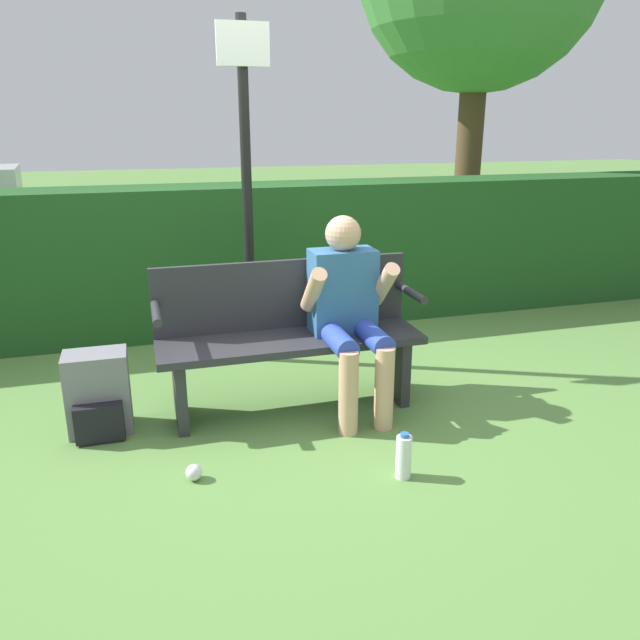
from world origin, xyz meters
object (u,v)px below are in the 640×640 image
water_bottle (404,456)px  signpost (247,177)px  park_bench (289,335)px  backpack (98,395)px  person_seated (348,306)px

water_bottle → signpost: signpost is taller
park_bench → backpack: park_bench is taller
person_seated → backpack: bearing=176.7°
water_bottle → backpack: bearing=147.4°
person_seated → backpack: (-1.45, 0.08, -0.43)m
backpack → person_seated: bearing=-3.3°
signpost → park_bench: bearing=-84.1°
person_seated → signpost: signpost is taller
signpost → backpack: bearing=-140.3°
water_bottle → signpost: size_ratio=0.10×
park_bench → person_seated: size_ratio=1.36×
backpack → signpost: signpost is taller
signpost → water_bottle: bearing=-76.6°
park_bench → backpack: (-1.11, -0.05, -0.23)m
backpack → signpost: size_ratio=0.20×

